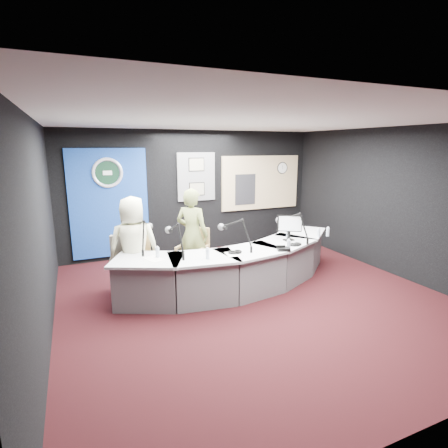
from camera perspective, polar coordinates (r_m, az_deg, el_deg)
name	(u,v)px	position (r m, az deg, el deg)	size (l,w,h in m)	color
ground	(255,298)	(5.88, 5.01, -11.93)	(6.00, 6.00, 0.00)	black
ceiling	(258,121)	(5.37, 5.60, 16.43)	(6.00, 6.00, 0.02)	silver
wall_back	(194,192)	(8.18, -4.90, 5.24)	(6.00, 0.02, 2.80)	black
wall_front	(440,280)	(3.26, 31.81, -7.85)	(6.00, 0.02, 2.80)	black
wall_left	(40,233)	(4.82, -27.84, -1.28)	(0.02, 6.00, 2.80)	black
wall_right	(396,202)	(7.36, 26.26, 3.20)	(0.02, 6.00, 2.80)	black
broadcast_desk	(238,266)	(6.17, 2.22, -6.93)	(4.50, 1.90, 0.75)	silver
backdrop_panel	(109,204)	(7.78, -18.20, 3.17)	(1.60, 0.05, 2.30)	navy
agency_seal	(107,173)	(7.67, -18.50, 7.93)	(0.63, 0.63, 0.07)	silver
seal_center	(107,173)	(7.67, -18.50, 7.93)	(0.48, 0.48, 0.01)	black
pinboard	(196,177)	(8.13, -4.54, 7.69)	(0.90, 0.04, 1.10)	slate
framed_photo_upper	(197,165)	(8.08, -4.50, 9.65)	(0.34, 0.02, 0.27)	gray
framed_photo_lower	(197,189)	(8.13, -4.43, 5.70)	(0.34, 0.02, 0.27)	gray
booth_window_frame	(261,183)	(8.84, 6.03, 6.75)	(2.12, 0.06, 1.32)	tan
booth_glow	(261,183)	(8.83, 6.06, 6.74)	(2.00, 0.02, 1.20)	#FFD8A1
equipment_rack	(245,190)	(8.62, 3.48, 5.64)	(0.55, 0.02, 0.75)	black
wall_clock	(282,168)	(9.10, 9.50, 9.02)	(0.28, 0.28, 0.01)	white
armchair_left	(135,269)	(6.05, -14.31, -7.12)	(0.49, 0.49, 0.87)	#A27F4A
armchair_right	(193,255)	(6.49, -5.15, -5.05)	(0.53, 0.53, 0.95)	#A27F4A
draped_jacket	(126,255)	(6.20, -15.68, -4.91)	(0.50, 0.10, 0.70)	#6A655A
person_man	(134,246)	(5.93, -14.52, -3.53)	(0.81, 0.53, 1.66)	beige
person_woman	(192,235)	(6.39, -5.21, -1.80)	(0.62, 0.41, 1.71)	olive
computer_monitor	(289,223)	(6.43, 10.61, 0.11)	(0.48, 0.03, 0.32)	black
desk_phone	(284,249)	(5.87, 9.72, -4.04)	(0.20, 0.16, 0.05)	black
headphones_near	(295,244)	(6.20, 11.54, -3.26)	(0.20, 0.20, 0.03)	black
headphones_far	(235,252)	(5.65, 1.80, -4.59)	(0.19, 0.19, 0.03)	black
paper_stack	(154,259)	(5.47, -11.32, -5.59)	(0.22, 0.32, 0.00)	white
notepad	(232,254)	(5.58, 1.33, -4.95)	(0.19, 0.27, 0.00)	white
boom_mic_a	(146,233)	(5.85, -12.61, -1.43)	(0.35, 0.69, 0.60)	black
boom_mic_b	(176,236)	(5.54, -7.92, -2.01)	(0.18, 0.74, 0.60)	black
boom_mic_c	(236,232)	(5.78, 1.95, -1.29)	(0.42, 0.67, 0.60)	black
boom_mic_d	(293,225)	(6.42, 11.19, -0.13)	(0.36, 0.69, 0.60)	black
water_bottles	(257,243)	(5.92, 5.36, -3.11)	(3.36, 0.62, 0.18)	silver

